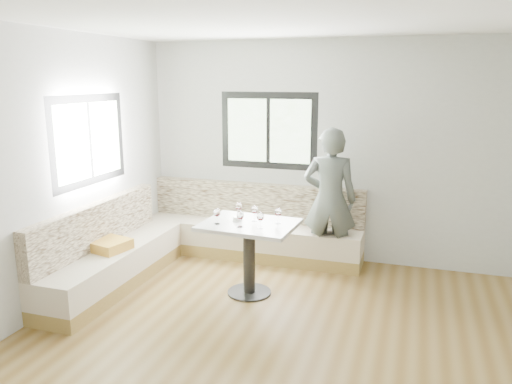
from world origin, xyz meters
TOP-DOWN VIEW (x-y plane):
  - room at (-0.08, 0.08)m, footprint 5.01×5.01m
  - banquette at (-1.59, 1.63)m, footprint 2.90×2.80m
  - table at (-0.70, 1.10)m, footprint 1.03×0.82m
  - person at (-0.01, 2.11)m, footprint 0.69×0.49m
  - olive_ramekin at (-0.85, 1.17)m, footprint 0.11×0.11m
  - wine_glass_a at (-1.01, 0.96)m, footprint 0.08×0.08m
  - wine_glass_b at (-0.73, 0.93)m, footprint 0.08×0.08m
  - wine_glass_c at (-0.52, 0.96)m, footprint 0.08×0.08m
  - wine_glass_d at (-0.66, 1.19)m, footprint 0.08×0.08m
  - wine_glass_e at (-0.40, 1.18)m, footprint 0.08×0.08m
  - wine_glass_f at (-0.88, 1.28)m, footprint 0.08×0.08m

SIDE VIEW (x-z plane):
  - banquette at x=-1.59m, z-range -0.14..0.81m
  - table at x=-0.70m, z-range 0.20..1.01m
  - olive_ramekin at x=-0.85m, z-range 0.81..0.85m
  - person at x=-0.01m, z-range 0.00..1.76m
  - wine_glass_a at x=-1.01m, z-range 0.84..1.02m
  - wine_glass_b at x=-0.73m, z-range 0.84..1.02m
  - wine_glass_c at x=-0.52m, z-range 0.84..1.02m
  - wine_glass_d at x=-0.66m, z-range 0.84..1.02m
  - wine_glass_e at x=-0.40m, z-range 0.84..1.02m
  - wine_glass_f at x=-0.88m, z-range 0.84..1.02m
  - room at x=-0.08m, z-range 0.01..2.82m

